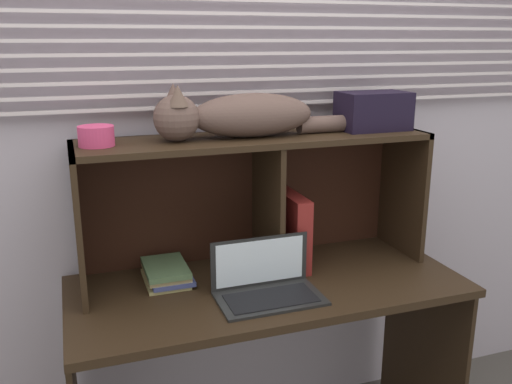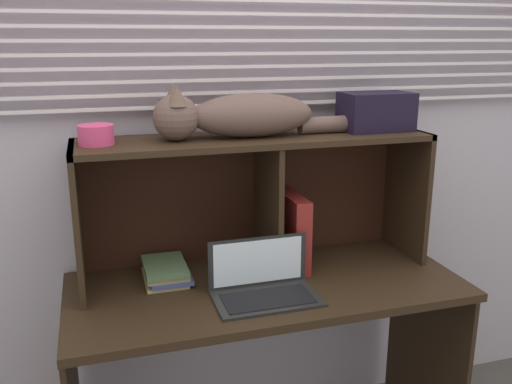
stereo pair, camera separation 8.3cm
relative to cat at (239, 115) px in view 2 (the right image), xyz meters
The scene contains 9 objects.
back_panel_with_blinds 0.25m from the cat, 73.01° to the left, with size 4.40×0.08×2.50m.
desk 0.77m from the cat, 64.57° to the right, with size 1.42×0.62×0.78m.
hutch_shelf_unit 0.26m from the cat, 26.30° to the left, with size 1.30×0.33×0.52m.
cat is the anchor object (origin of this frame).
laptop 0.60m from the cat, 84.35° to the right, with size 0.36×0.22×0.19m.
binder_upright 0.50m from the cat, ahead, with size 0.06×0.26×0.29m, color maroon.
book_stack 0.63m from the cat, behind, with size 0.17×0.23×0.07m.
small_basket 0.49m from the cat, behind, with size 0.12×0.12×0.07m, color #D83F70.
storage_box 0.54m from the cat, ahead, with size 0.26×0.17×0.15m, color black.
Camera 2 is at (-0.57, -1.55, 1.64)m, focal length 38.70 mm.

